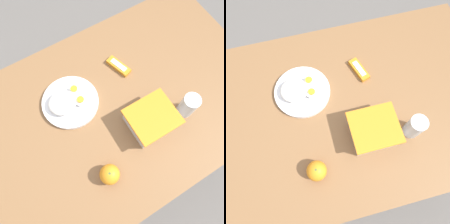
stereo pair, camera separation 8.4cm
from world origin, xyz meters
TOP-DOWN VIEW (x-y plane):
  - ground_plane at (0.00, 0.00)m, footprint 10.00×10.00m
  - table at (0.00, 0.00)m, footprint 1.29×0.81m
  - food_container at (-0.08, 0.13)m, footprint 0.18×0.16m
  - orange_fruit at (0.15, 0.22)m, footprint 0.07×0.07m
  - rice_plate at (0.15, -0.11)m, footprint 0.23×0.23m
  - candy_bar at (-0.11, -0.15)m, footprint 0.07×0.12m
  - drinking_glass at (-0.23, 0.16)m, footprint 0.06×0.06m

SIDE VIEW (x-z plane):
  - ground_plane at x=0.00m, z-range 0.00..0.00m
  - table at x=0.00m, z-range 0.29..1.05m
  - candy_bar at x=-0.11m, z-range 0.76..0.78m
  - rice_plate at x=0.15m, z-range 0.75..0.81m
  - orange_fruit at x=0.15m, z-range 0.76..0.83m
  - food_container at x=-0.08m, z-range 0.76..0.84m
  - drinking_glass at x=-0.23m, z-range 0.76..0.87m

